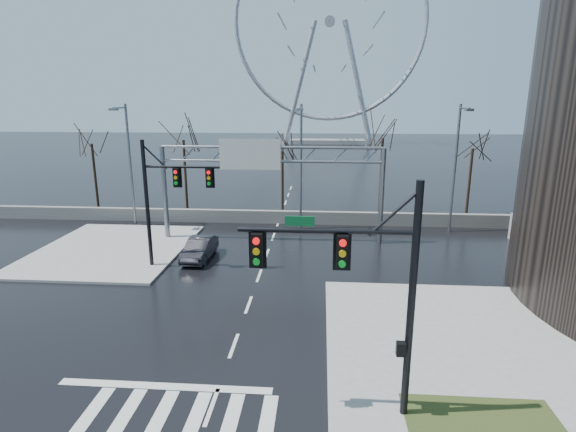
# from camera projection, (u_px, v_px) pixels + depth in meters

# --- Properties ---
(ground) EXTENTS (260.00, 260.00, 0.00)m
(ground) POSITION_uv_depth(u_px,v_px,m) (234.00, 346.00, 19.32)
(ground) COLOR black
(ground) RESTS_ON ground
(sidewalk_right_ext) EXTENTS (12.00, 10.00, 0.15)m
(sidewalk_right_ext) POSITION_uv_depth(u_px,v_px,m) (458.00, 330.00, 20.52)
(sidewalk_right_ext) COLOR gray
(sidewalk_right_ext) RESTS_ON ground
(sidewalk_far) EXTENTS (10.00, 12.00, 0.15)m
(sidewalk_far) POSITION_uv_depth(u_px,v_px,m) (112.00, 249.00, 31.68)
(sidewalk_far) COLOR gray
(sidewalk_far) RESTS_ON ground
(barrier_wall) EXTENTS (52.00, 0.50, 1.10)m
(barrier_wall) POSITION_uv_depth(u_px,v_px,m) (278.00, 217.00, 38.50)
(barrier_wall) COLOR slate
(barrier_wall) RESTS_ON ground
(signal_mast_near) EXTENTS (5.52, 0.41, 8.00)m
(signal_mast_near) POSITION_uv_depth(u_px,v_px,m) (369.00, 280.00, 13.84)
(signal_mast_near) COLOR black
(signal_mast_near) RESTS_ON ground
(signal_mast_far) EXTENTS (4.72, 0.41, 8.00)m
(signal_mast_far) POSITION_uv_depth(u_px,v_px,m) (164.00, 192.00, 27.19)
(signal_mast_far) COLOR black
(signal_mast_far) RESTS_ON ground
(sign_gantry) EXTENTS (16.36, 0.40, 7.60)m
(sign_gantry) POSITION_uv_depth(u_px,v_px,m) (266.00, 173.00, 32.51)
(sign_gantry) COLOR slate
(sign_gantry) RESTS_ON ground
(streetlight_left) EXTENTS (0.50, 2.55, 10.00)m
(streetlight_left) POSITION_uv_depth(u_px,v_px,m) (128.00, 156.00, 36.26)
(streetlight_left) COLOR slate
(streetlight_left) RESTS_ON ground
(streetlight_mid) EXTENTS (0.50, 2.55, 10.00)m
(streetlight_mid) POSITION_uv_depth(u_px,v_px,m) (301.00, 158.00, 35.25)
(streetlight_mid) COLOR slate
(streetlight_mid) RESTS_ON ground
(streetlight_right) EXTENTS (0.50, 2.55, 10.00)m
(streetlight_right) POSITION_uv_depth(u_px,v_px,m) (457.00, 159.00, 34.39)
(streetlight_right) COLOR slate
(streetlight_right) RESTS_ON ground
(tree_far_left) EXTENTS (3.50, 3.50, 7.00)m
(tree_far_left) POSITION_uv_depth(u_px,v_px,m) (92.00, 151.00, 42.40)
(tree_far_left) COLOR black
(tree_far_left) RESTS_ON ground
(tree_left) EXTENTS (3.75, 3.75, 7.50)m
(tree_left) POSITION_uv_depth(u_px,v_px,m) (184.00, 148.00, 41.17)
(tree_left) COLOR black
(tree_left) RESTS_ON ground
(tree_center) EXTENTS (3.25, 3.25, 6.50)m
(tree_center) POSITION_uv_depth(u_px,v_px,m) (282.00, 157.00, 41.69)
(tree_center) COLOR black
(tree_center) RESTS_ON ground
(tree_right) EXTENTS (3.90, 3.90, 7.80)m
(tree_right) POSITION_uv_depth(u_px,v_px,m) (382.00, 147.00, 39.82)
(tree_right) COLOR black
(tree_right) RESTS_ON ground
(tree_far_right) EXTENTS (3.40, 3.40, 6.80)m
(tree_far_right) POSITION_uv_depth(u_px,v_px,m) (472.00, 156.00, 39.93)
(tree_far_right) COLOR black
(tree_far_right) RESTS_ON ground
(ferris_wheel) EXTENTS (45.00, 6.00, 50.91)m
(ferris_wheel) POSITION_uv_depth(u_px,v_px,m) (330.00, 30.00, 104.19)
(ferris_wheel) COLOR gray
(ferris_wheel) RESTS_ON ground
(car) EXTENTS (1.65, 4.31, 1.40)m
(car) POSITION_uv_depth(u_px,v_px,m) (200.00, 249.00, 29.80)
(car) COLOR black
(car) RESTS_ON ground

